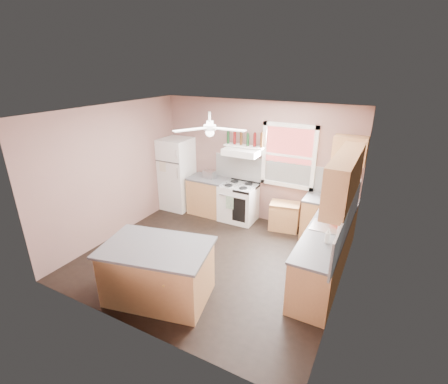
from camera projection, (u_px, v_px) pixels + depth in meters
The scene contains 32 objects.
floor at pixel (212, 258), 6.09m from camera, with size 4.50×4.50×0.00m, color black.
ceiling at pixel (209, 112), 5.10m from camera, with size 4.50×4.50×0.00m, color white.
wall_back at pixel (256, 162), 7.26m from camera, with size 4.50×0.05×2.70m, color #7D5A53.
wall_right at pixel (349, 219), 4.60m from camera, with size 0.05×4.00×2.70m, color #7D5A53.
wall_left at pixel (114, 172), 6.59m from camera, with size 0.05×4.00×2.70m, color #7D5A53.
backsplash_back at pixel (274, 173), 7.09m from camera, with size 2.90×0.03×0.55m, color white.
backsplash_right at pixel (348, 221), 4.93m from camera, with size 0.03×2.60×0.55m, color white.
window_view at pixel (289, 156), 6.80m from camera, with size 1.00×0.02×1.20m, color maroon.
window_frame at pixel (288, 156), 6.78m from camera, with size 1.16×0.07×1.36m, color white.
refrigerator at pixel (176, 174), 7.97m from camera, with size 0.74×0.72×1.76m, color white.
base_cabinet_left at pixel (209, 196), 7.79m from camera, with size 0.90×0.60×0.86m, color #B07A49.
counter_left at pixel (208, 179), 7.63m from camera, with size 0.92×0.62×0.04m, color #4B4B4E.
toaster at pixel (209, 174), 7.58m from camera, with size 0.28×0.16×0.18m, color silver.
stove at pixel (238, 202), 7.45m from camera, with size 0.80×0.64×0.86m, color white.
range_hood at pixel (242, 152), 7.03m from camera, with size 0.78×0.50×0.14m, color white.
bottle_shelf at pixel (244, 146), 7.09m from camera, with size 0.90×0.26×0.03m, color white.
cart at pixel (284, 216), 7.06m from camera, with size 0.61×0.41×0.61m, color #B07A49.
base_cabinet_corner at pixel (328, 221), 6.57m from camera, with size 1.00×0.60×0.86m, color #B07A49.
base_cabinet_right at pixel (323, 258), 5.33m from camera, with size 0.60×2.20×0.86m, color #B07A49.
counter_corner at pixel (331, 201), 6.40m from camera, with size 1.02×0.62×0.04m, color #4B4B4E.
counter_right at pixel (326, 233), 5.17m from camera, with size 0.62×2.22×0.04m, color #4B4B4E.
sink at pixel (328, 227), 5.33m from camera, with size 0.55×0.45×0.03m, color silver.
faucet at pixel (339, 226), 5.23m from camera, with size 0.03×0.03×0.14m, color silver.
upper_cabinet_right at pixel (345, 178), 4.94m from camera, with size 0.33×1.80×0.76m, color #B07A49.
upper_cabinet_corner at pixel (350, 150), 6.04m from camera, with size 0.60×0.33×0.52m, color #B07A49.
paper_towel at pixel (352, 183), 6.26m from camera, with size 0.12×0.12×0.26m, color white.
island at pixel (158, 273), 4.94m from camera, with size 1.50×0.95×0.86m, color #B07A49.
island_top at pixel (156, 247), 4.78m from camera, with size 1.59×1.04×0.04m, color #4B4B4E.
ceiling_fan_hub at pixel (210, 127), 5.19m from camera, with size 0.20×0.20×0.08m, color white.
soap_bottle at pixel (328, 236), 4.81m from camera, with size 0.09×0.09×0.24m, color silver.
red_caddy at pixel (337, 221), 5.43m from camera, with size 0.18×0.12×0.10m, color red.
wine_bottles at pixel (245, 139), 7.03m from camera, with size 0.86×0.06×0.31m.
Camera 1 is at (2.65, -4.49, 3.41)m, focal length 26.00 mm.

